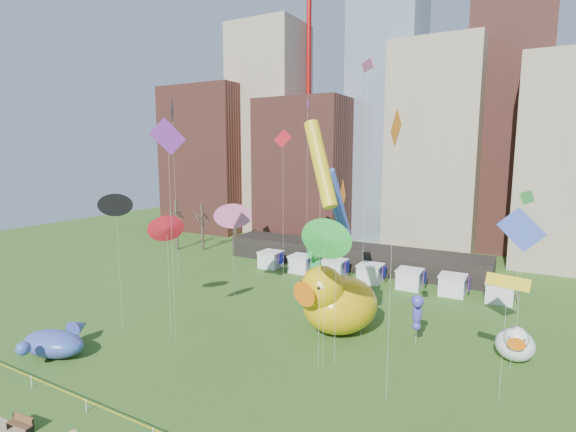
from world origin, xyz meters
The scene contains 27 objects.
skyline centered at (2.25, 61.06, 21.44)m, with size 101.00×23.00×68.00m.
pavilion centered at (-4.00, 42.00, 1.60)m, with size 38.00×6.00×3.20m, color black.
vendor_tents centered at (1.02, 36.00, 1.11)m, with size 33.24×2.80×2.40m.
bare_trees centered at (-30.17, 40.54, 4.01)m, with size 8.44×6.44×8.50m.
caution_tape centered at (0.00, 0.00, 0.68)m, with size 50.00×0.06×0.90m.
big_duck centered at (3.29, 19.31, 3.06)m, with size 8.65×9.56×6.67m.
small_duck centered at (17.93, 21.34, 1.43)m, with size 3.11×4.11×3.13m.
seahorse_green centered at (0.38, 20.86, 5.86)m, with size 1.58×1.99×7.81m.
seahorse_purple centered at (10.34, 20.34, 3.21)m, with size 1.23×1.46×4.54m.
whale_inflatable centered at (-15.26, 3.93, 1.12)m, with size 6.04×7.13×2.45m.
park_bench centered at (-7.75, -3.11, 0.50)m, with size 1.82×0.74×0.90m.
kite_0 centered at (-9.24, 31.34, 17.75)m, with size 1.91×1.28×19.41m.
kite_1 centered at (-10.96, 22.90, 9.50)m, with size 2.50×1.92×10.91m.
kite_2 centered at (-14.44, 10.02, 11.91)m, with size 1.78×1.47×12.95m.
kite_3 centered at (5.11, 12.33, 10.31)m, with size 3.03×0.91×11.82m.
kite_4 centered at (17.23, 14.14, 8.34)m, with size 2.68×1.03×8.78m.
kite_5 centered at (17.72, 19.05, 10.97)m, with size 3.31×0.15×12.72m.
kite_6 centered at (10.55, 10.77, 17.62)m, with size 1.24×2.02×19.28m.
kite_7 centered at (-4.25, 28.15, 20.28)m, with size 0.84×1.29×22.59m.
kite_8 centered at (-9.91, 11.64, 9.89)m, with size 1.18×2.22×11.05m.
kite_9 centered at (5.62, 19.54, 23.45)m, with size 1.79×2.26×24.13m.
kite_10 centered at (-20.11, 23.51, 21.04)m, with size 2.16×1.85×22.93m.
kite_11 centered at (17.92, 28.35, 12.53)m, with size 1.31×3.51×13.11m.
kite_12 centered at (4.65, 12.53, 15.78)m, with size 3.77×3.00×19.01m.
kite_13 centered at (5.44, 13.87, 12.82)m, with size 1.52×3.24×15.48m.
kite_14 centered at (0.99, 25.92, 11.82)m, with size 1.99×3.19×13.77m.
kite_15 centered at (-8.68, 10.95, 17.63)m, with size 1.68×2.59×19.45m.
Camera 1 is at (17.94, -16.20, 16.66)m, focal length 27.00 mm.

